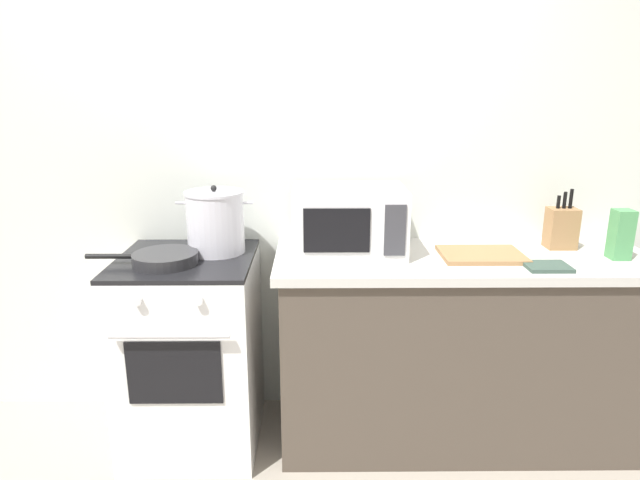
# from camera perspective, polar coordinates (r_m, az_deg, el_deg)

# --- Properties ---
(back_wall) EXTENTS (4.40, 0.10, 2.50)m
(back_wall) POSITION_cam_1_polar(r_m,az_deg,el_deg) (2.70, 0.99, 7.24)
(back_wall) COLOR silver
(back_wall) RESTS_ON ground_plane
(lower_cabinet_right) EXTENTS (1.64, 0.56, 0.88)m
(lower_cabinet_right) POSITION_cam_1_polar(r_m,az_deg,el_deg) (2.70, 14.18, -11.35)
(lower_cabinet_right) COLOR #4C4238
(lower_cabinet_right) RESTS_ON ground_plane
(countertop_right) EXTENTS (1.70, 0.60, 0.04)m
(countertop_right) POSITION_cam_1_polar(r_m,az_deg,el_deg) (2.53, 14.87, -2.02)
(countertop_right) COLOR beige
(countertop_right) RESTS_ON lower_cabinet_right
(stove) EXTENTS (0.60, 0.64, 0.92)m
(stove) POSITION_cam_1_polar(r_m,az_deg,el_deg) (2.66, -13.33, -11.32)
(stove) COLOR white
(stove) RESTS_ON ground_plane
(stock_pot) EXTENTS (0.35, 0.27, 0.31)m
(stock_pot) POSITION_cam_1_polar(r_m,az_deg,el_deg) (2.50, -10.91, 1.87)
(stock_pot) COLOR silver
(stock_pot) RESTS_ON stove
(frying_pan) EXTENTS (0.48, 0.28, 0.05)m
(frying_pan) POSITION_cam_1_polar(r_m,az_deg,el_deg) (2.41, -16.03, -1.86)
(frying_pan) COLOR #28282B
(frying_pan) RESTS_ON stove
(microwave) EXTENTS (0.50, 0.37, 0.30)m
(microwave) POSITION_cam_1_polar(r_m,az_deg,el_deg) (2.46, 3.01, 2.07)
(microwave) COLOR white
(microwave) RESTS_ON countertop_right
(cutting_board) EXTENTS (0.36, 0.26, 0.02)m
(cutting_board) POSITION_cam_1_polar(r_m,az_deg,el_deg) (2.52, 16.56, -1.49)
(cutting_board) COLOR #997047
(cutting_board) RESTS_ON countertop_right
(knife_block) EXTENTS (0.13, 0.10, 0.28)m
(knife_block) POSITION_cam_1_polar(r_m,az_deg,el_deg) (2.77, 23.98, 1.20)
(knife_block) COLOR #997047
(knife_block) RESTS_ON countertop_right
(pasta_box) EXTENTS (0.08, 0.08, 0.22)m
(pasta_box) POSITION_cam_1_polar(r_m,az_deg,el_deg) (2.71, 29.00, 0.50)
(pasta_box) COLOR #4C9356
(pasta_box) RESTS_ON countertop_right
(oven_mitt) EXTENTS (0.18, 0.14, 0.02)m
(oven_mitt) POSITION_cam_1_polar(r_m,az_deg,el_deg) (2.46, 22.71, -2.57)
(oven_mitt) COLOR #384C42
(oven_mitt) RESTS_ON countertop_right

